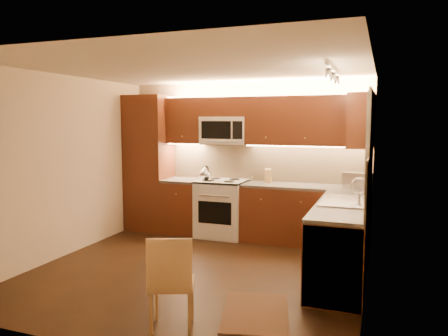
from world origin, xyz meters
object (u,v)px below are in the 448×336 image
at_px(sink, 344,195).
at_px(kettle, 205,173).
at_px(knife_block, 268,176).
at_px(soap_bottle, 367,187).
at_px(stove, 222,208).
at_px(dining_chair, 172,281).
at_px(toaster_oven, 358,180).
at_px(microwave, 225,130).

xyz_separation_m(sink, kettle, (-2.27, 1.06, 0.06)).
bearing_deg(knife_block, soap_bottle, -33.49).
height_order(stove, dining_chair, stove).
relative_size(toaster_oven, dining_chair, 0.43).
distance_m(microwave, toaster_oven, 2.22).
bearing_deg(microwave, kettle, -143.54).
distance_m(stove, knife_block, 0.92).
bearing_deg(microwave, soap_bottle, -13.18).
bearing_deg(kettle, soap_bottle, 16.12).
height_order(stove, knife_block, knife_block).
bearing_deg(stove, dining_chair, -77.53).
relative_size(stove, soap_bottle, 5.42).
distance_m(stove, soap_bottle, 2.33).
height_order(sink, soap_bottle, soap_bottle).
bearing_deg(knife_block, stove, 178.62).
bearing_deg(stove, kettle, -166.84).
height_order(sink, kettle, kettle).
height_order(microwave, kettle, microwave).
xyz_separation_m(sink, soap_bottle, (0.24, 0.74, 0.01)).
bearing_deg(toaster_oven, dining_chair, -98.72).
xyz_separation_m(stove, dining_chair, (0.69, -3.14, -0.02)).
bearing_deg(sink, knife_block, 134.97).
bearing_deg(toaster_oven, stove, -163.42).
bearing_deg(stove, toaster_oven, 1.55).
relative_size(stove, sink, 1.07).
distance_m(stove, microwave, 1.27).
distance_m(toaster_oven, knife_block, 1.38).
bearing_deg(kettle, dining_chair, -49.09).
bearing_deg(stove, knife_block, 12.34).
height_order(microwave, knife_block, microwave).
relative_size(kettle, knife_block, 1.11).
xyz_separation_m(toaster_oven, dining_chair, (-1.41, -3.19, -0.57)).
height_order(microwave, toaster_oven, microwave).
xyz_separation_m(stove, toaster_oven, (2.10, 0.06, 0.55)).
xyz_separation_m(toaster_oven, soap_bottle, (0.14, -0.45, -0.03)).
relative_size(microwave, knife_block, 3.57).
relative_size(kettle, dining_chair, 0.27).
bearing_deg(soap_bottle, knife_block, 173.05).
xyz_separation_m(microwave, sink, (2.00, -1.26, -0.74)).
relative_size(knife_block, dining_chair, 0.24).
xyz_separation_m(knife_block, soap_bottle, (1.52, -0.55, -0.02)).
xyz_separation_m(sink, knife_block, (-1.28, 1.28, 0.03)).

